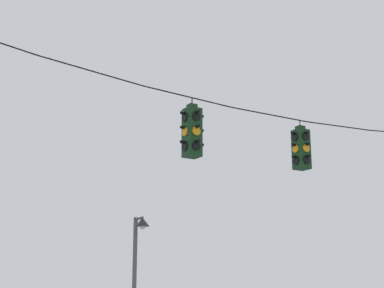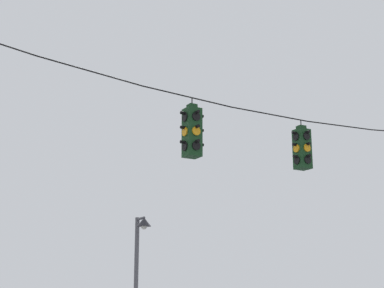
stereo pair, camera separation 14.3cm
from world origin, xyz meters
TOP-DOWN VIEW (x-y plane):
  - span_wire at (0.00, 0.03)m, footprint 16.14×0.03m
  - traffic_light_over_intersection at (-2.23, 0.03)m, footprint 0.58×0.58m
  - traffic_light_near_right_pole at (0.94, 0.03)m, footprint 0.58×0.58m
  - street_lamp at (-1.54, 4.04)m, footprint 0.39×0.69m

SIDE VIEW (x-z plane):
  - street_lamp at x=-1.54m, z-range 0.79..4.82m
  - traffic_light_over_intersection at x=-2.23m, z-range 4.76..6.11m
  - traffic_light_near_right_pole at x=0.94m, z-range 4.82..6.07m
  - span_wire at x=0.00m, z-range 6.07..6.71m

